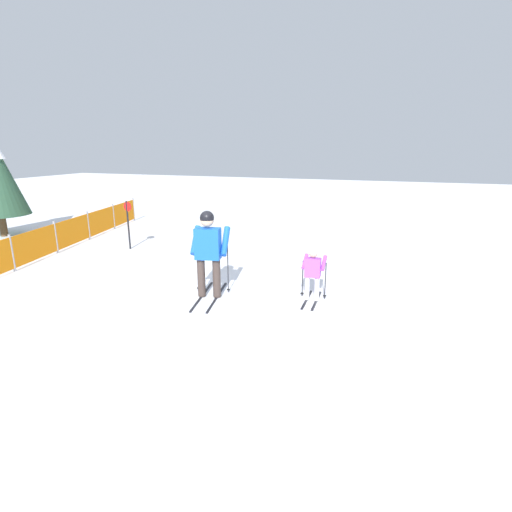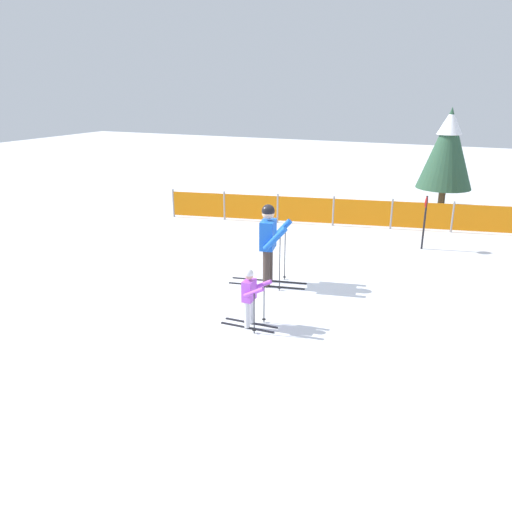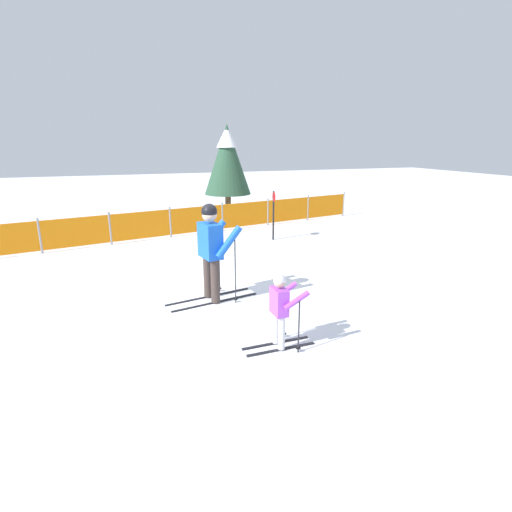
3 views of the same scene
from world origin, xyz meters
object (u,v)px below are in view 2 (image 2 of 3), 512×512
Objects in this scene: skier_adult at (269,238)px; trail_marker at (425,217)px; skier_child at (250,293)px; conifer_far at (448,147)px; safety_fence at (362,213)px.

trail_marker is (2.75, 3.94, -0.17)m from skier_adult.
conifer_far reaches higher than skier_child.
safety_fence is 8.36× the size of trail_marker.
safety_fence is (0.32, 7.44, -0.17)m from skier_child.
skier_adult reaches higher than trail_marker.
skier_child is at bearing -110.91° from trail_marker.
skier_adult is at bearing -107.20° from conifer_far.
conifer_far reaches higher than skier_adult.
safety_fence is at bearing 142.52° from trail_marker.
skier_child is at bearing -88.02° from skier_adult.
trail_marker is (1.95, -1.49, 0.42)m from safety_fence.
safety_fence is (0.80, 5.43, -0.59)m from skier_adult.
conifer_far is (2.81, 9.07, 1.08)m from skier_adult.
skier_child is at bearing -101.87° from conifer_far.
skier_adult is 0.51× the size of conifer_far.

